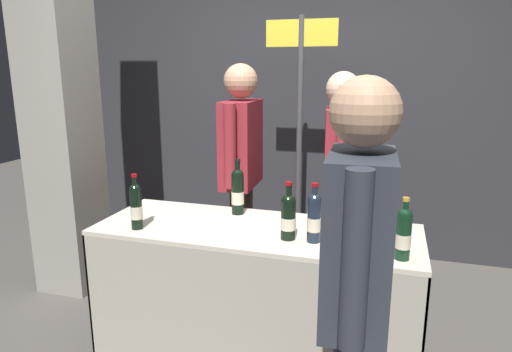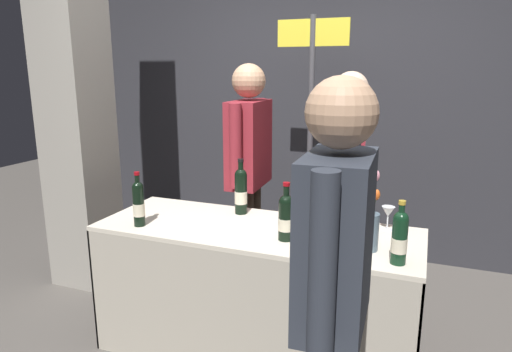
{
  "view_description": "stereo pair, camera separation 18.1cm",
  "coord_description": "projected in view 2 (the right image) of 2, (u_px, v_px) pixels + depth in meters",
  "views": [
    {
      "loc": [
        0.69,
        -2.3,
        1.65
      ],
      "look_at": [
        0.0,
        0.0,
        1.08
      ],
      "focal_mm": 31.6,
      "sensor_mm": 36.0,
      "label": 1
    },
    {
      "loc": [
        0.87,
        -2.24,
        1.65
      ],
      "look_at": [
        0.0,
        0.0,
        1.08
      ],
      "focal_mm": 31.6,
      "sensor_mm": 36.0,
      "label": 2
    }
  ],
  "objects": [
    {
      "name": "vendor_assistant",
      "position": [
        347.0,
        172.0,
        3.03
      ],
      "size": [
        0.26,
        0.55,
        1.64
      ],
      "rotation": [
        0.0,
        0.0,
        -1.42
      ],
      "color": "black",
      "rests_on": "ground_plane"
    },
    {
      "name": "vendor_presenter",
      "position": [
        249.0,
        160.0,
        3.19
      ],
      "size": [
        0.23,
        0.61,
        1.69
      ],
      "rotation": [
        0.0,
        0.0,
        -1.52
      ],
      "color": "#4C4233",
      "rests_on": "ground_plane"
    },
    {
      "name": "back_partition",
      "position": [
        327.0,
        113.0,
        4.05
      ],
      "size": [
        5.18,
        0.12,
        2.55
      ],
      "primitive_type": "cube",
      "color": "#2D2D33",
      "rests_on": "ground_plane"
    },
    {
      "name": "taster_foreground_right",
      "position": [
        334.0,
        279.0,
        1.49
      ],
      "size": [
        0.22,
        0.55,
        1.64
      ],
      "rotation": [
        0.0,
        0.0,
        1.61
      ],
      "color": "#2D3347",
      "rests_on": "ground_plane"
    },
    {
      "name": "concrete_pillar",
      "position": [
        71.0,
        62.0,
        3.28
      ],
      "size": [
        0.41,
        0.41,
        3.42
      ],
      "primitive_type": "cube",
      "color": "gray",
      "rests_on": "ground_plane"
    },
    {
      "name": "ground_plane",
      "position": [
        256.0,
        350.0,
        2.72
      ],
      "size": [
        12.0,
        12.0,
        0.0
      ],
      "primitive_type": "plane",
      "color": "#514C47"
    },
    {
      "name": "display_bottle_0",
      "position": [
        286.0,
        216.0,
        2.33
      ],
      "size": [
        0.08,
        0.08,
        0.31
      ],
      "color": "black",
      "rests_on": "tasting_table"
    },
    {
      "name": "featured_wine_bottle",
      "position": [
        311.0,
        218.0,
        2.28
      ],
      "size": [
        0.07,
        0.07,
        0.31
      ],
      "color": "#192333",
      "rests_on": "tasting_table"
    },
    {
      "name": "display_bottle_2",
      "position": [
        400.0,
        237.0,
        2.04
      ],
      "size": [
        0.07,
        0.07,
        0.3
      ],
      "color": "black",
      "rests_on": "tasting_table"
    },
    {
      "name": "flower_vase",
      "position": [
        368.0,
        226.0,
        2.21
      ],
      "size": [
        0.11,
        0.11,
        0.41
      ],
      "color": "slate",
      "rests_on": "tasting_table"
    },
    {
      "name": "wine_glass_near_vendor",
      "position": [
        388.0,
        213.0,
        2.48
      ],
      "size": [
        0.07,
        0.07,
        0.14
      ],
      "color": "silver",
      "rests_on": "tasting_table"
    },
    {
      "name": "display_bottle_3",
      "position": [
        241.0,
        190.0,
        2.76
      ],
      "size": [
        0.08,
        0.08,
        0.34
      ],
      "color": "black",
      "rests_on": "tasting_table"
    },
    {
      "name": "tasting_table",
      "position": [
        256.0,
        268.0,
        2.6
      ],
      "size": [
        1.82,
        0.66,
        0.78
      ],
      "color": "beige",
      "rests_on": "ground_plane"
    },
    {
      "name": "booth_signpost",
      "position": [
        311.0,
        118.0,
        3.46
      ],
      "size": [
        0.54,
        0.04,
        2.05
      ],
      "color": "#47474C",
      "rests_on": "ground_plane"
    },
    {
      "name": "display_bottle_1",
      "position": [
        139.0,
        203.0,
        2.54
      ],
      "size": [
        0.07,
        0.07,
        0.31
      ],
      "color": "black",
      "rests_on": "tasting_table"
    }
  ]
}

